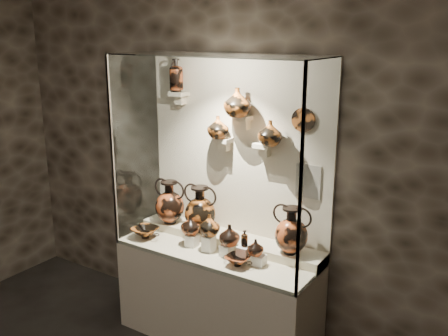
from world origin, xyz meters
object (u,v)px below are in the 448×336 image
(jug_b, at_px, (210,225))
(jug_c, at_px, (230,235))
(amphora_left, at_px, (170,202))
(ovoid_vase_a, at_px, (218,127))
(lekythos_small, at_px, (245,237))
(lekythos_tall, at_px, (176,73))
(kylix_right, at_px, (238,260))
(jug_e, at_px, (256,247))
(jug_a, at_px, (190,225))
(amphora_mid, at_px, (200,209))
(ovoid_vase_b, at_px, (238,102))
(amphora_right, at_px, (291,230))
(kylix_left, at_px, (145,232))
(ovoid_vase_c, at_px, (270,133))

(jug_b, xyz_separation_m, jug_c, (0.19, 0.00, -0.04))
(amphora_left, bearing_deg, ovoid_vase_a, 27.74)
(lekythos_small, height_order, lekythos_tall, lekythos_tall)
(jug_b, height_order, kylix_right, jug_b)
(jug_e, bearing_deg, ovoid_vase_a, 153.38)
(jug_a, xyz_separation_m, jug_c, (0.38, 0.01, -0.01))
(jug_c, relative_size, ovoid_vase_a, 0.94)
(amphora_mid, height_order, ovoid_vase_b, ovoid_vase_b)
(amphora_mid, bearing_deg, ovoid_vase_a, 34.37)
(amphora_right, height_order, kylix_left, amphora_right)
(amphora_mid, relative_size, jug_b, 2.22)
(kylix_left, bearing_deg, amphora_left, 52.05)
(amphora_right, height_order, ovoid_vase_c, ovoid_vase_c)
(jug_a, distance_m, ovoid_vase_a, 0.84)
(ovoid_vase_c, bearing_deg, ovoid_vase_b, -162.05)
(amphora_right, relative_size, lekythos_small, 2.56)
(amphora_left, height_order, ovoid_vase_a, ovoid_vase_a)
(jug_e, bearing_deg, jug_c, 173.91)
(kylix_right, bearing_deg, ovoid_vase_c, 65.31)
(amphora_right, bearing_deg, kylix_right, -142.08)
(jug_a, bearing_deg, jug_c, -17.52)
(lekythos_tall, xyz_separation_m, ovoid_vase_a, (0.44, -0.03, -0.41))
(jug_b, distance_m, kylix_right, 0.39)
(ovoid_vase_c, bearing_deg, jug_b, -135.55)
(kylix_left, height_order, ovoid_vase_a, ovoid_vase_a)
(jug_a, distance_m, lekythos_small, 0.52)
(kylix_left, distance_m, ovoid_vase_c, 1.42)
(amphora_mid, bearing_deg, lekythos_small, -10.19)
(amphora_mid, height_order, amphora_right, amphora_mid)
(jug_b, bearing_deg, kylix_right, -8.27)
(jug_c, distance_m, ovoid_vase_c, 0.87)
(amphora_left, distance_m, ovoid_vase_b, 1.15)
(amphora_mid, xyz_separation_m, kylix_right, (0.55, -0.28, -0.22))
(lekythos_tall, relative_size, ovoid_vase_a, 1.69)
(jug_c, distance_m, kylix_right, 0.22)
(jug_a, height_order, jug_c, jug_a)
(jug_c, xyz_separation_m, ovoid_vase_b, (-0.07, 0.22, 1.02))
(kylix_left, relative_size, ovoid_vase_b, 1.27)
(amphora_right, distance_m, ovoid_vase_a, 1.02)
(jug_a, relative_size, ovoid_vase_c, 0.85)
(amphora_mid, height_order, kylix_right, amphora_mid)
(amphora_right, height_order, jug_c, amphora_right)
(amphora_mid, distance_m, ovoid_vase_a, 0.73)
(jug_e, distance_m, kylix_right, 0.17)
(jug_b, distance_m, ovoid_vase_a, 0.80)
(jug_b, xyz_separation_m, ovoid_vase_a, (-0.07, 0.24, 0.76))
(ovoid_vase_c, bearing_deg, jug_a, -143.38)
(lekythos_small, bearing_deg, ovoid_vase_c, 86.25)
(jug_a, height_order, ovoid_vase_b, ovoid_vase_b)
(amphora_mid, bearing_deg, ovoid_vase_b, 16.17)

